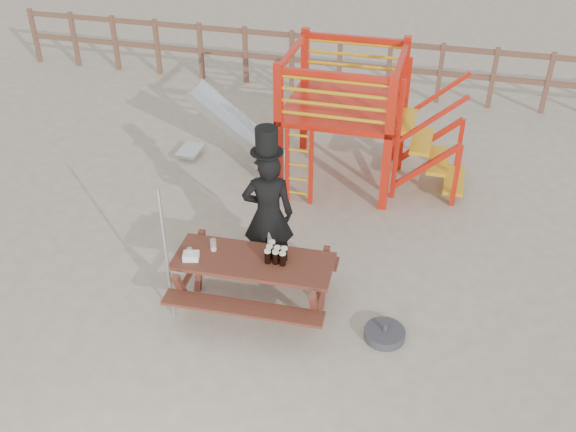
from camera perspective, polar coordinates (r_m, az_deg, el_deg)
The scene contains 10 objects.
ground at distance 7.65m, azimuth -2.12°, elevation -9.24°, with size 60.00×60.00×0.00m, color tan.
back_fence at distance 13.24m, azimuth 6.81°, elevation 13.63°, with size 15.09×0.09×1.20m.
playground_fort at distance 9.97m, azimuth 4.45°, elevation 9.00°, with size 4.71×1.84×2.10m.
picnic_table at distance 7.55m, azimuth -3.04°, elevation -5.47°, with size 1.89×1.35×0.71m.
man_with_hat at distance 7.84m, azimuth -1.78°, elevation 0.40°, with size 0.72×0.57×2.04m.
metal_pole at distance 7.29m, azimuth -10.75°, elevation -3.54°, with size 0.04×0.04×1.75m, color #B2B2B7.
parasol_base at distance 7.49m, azimuth 8.57°, elevation -10.31°, with size 0.47×0.47×0.20m.
paper_bag at distance 7.45m, azimuth -8.61°, elevation -3.55°, with size 0.18×0.14×0.08m, color white.
stout_pints at distance 7.32m, azimuth -1.12°, elevation -3.39°, with size 0.25×0.26×0.17m.
empty_glasses at distance 7.48m, azimuth -7.68°, elevation -3.00°, with size 0.27×0.31×0.15m.
Camera 1 is at (1.72, -5.35, 5.20)m, focal length 40.00 mm.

